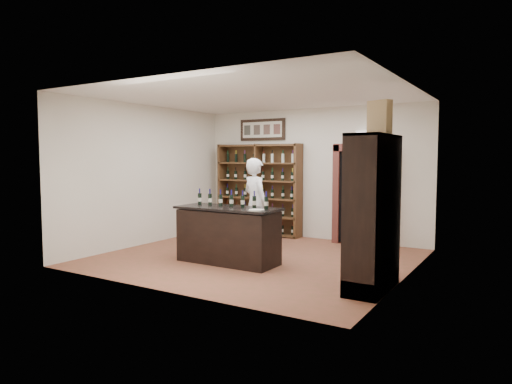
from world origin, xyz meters
TOP-DOWN VIEW (x-y plane):
  - floor at (0.00, 0.00)m, footprint 5.50×5.50m
  - ceiling at (0.00, 0.00)m, footprint 5.50×5.50m
  - wall_back at (0.00, 2.50)m, footprint 5.50×0.04m
  - wall_left at (-2.75, 0.00)m, footprint 0.04×5.00m
  - wall_right at (2.75, 0.00)m, footprint 0.04×5.00m
  - wine_shelf at (-1.30, 2.33)m, footprint 2.20×0.38m
  - framed_picture at (-1.30, 2.47)m, footprint 1.25×0.04m
  - arched_doorway at (1.25, 2.33)m, footprint 1.17×0.35m
  - emergency_light at (1.25, 2.42)m, footprint 0.30×0.10m
  - tasting_counter at (-0.20, -0.60)m, footprint 1.88×0.78m
  - counter_bottle_0 at (-0.92, -0.49)m, footprint 0.07×0.07m
  - counter_bottle_1 at (-0.68, -0.49)m, footprint 0.07×0.07m
  - counter_bottle_2 at (-0.44, -0.49)m, footprint 0.07×0.07m
  - counter_bottle_3 at (-0.20, -0.49)m, footprint 0.07×0.07m
  - counter_bottle_4 at (0.04, -0.49)m, footprint 0.07×0.07m
  - counter_bottle_5 at (0.28, -0.49)m, footprint 0.07×0.07m
  - counter_bottle_6 at (0.52, -0.49)m, footprint 0.07×0.07m
  - side_cabinet at (2.52, -0.90)m, footprint 0.48×1.20m
  - shopkeeper at (-0.41, 0.67)m, footprint 0.80×0.68m
  - plate at (0.52, -0.81)m, footprint 0.26×0.26m
  - wine_crate at (2.51, -0.72)m, footprint 0.37×0.26m

SIDE VIEW (x-z plane):
  - floor at x=0.00m, z-range 0.00..0.00m
  - tasting_counter at x=-0.20m, z-range -0.01..0.99m
  - side_cabinet at x=2.52m, z-range -0.35..1.85m
  - shopkeeper at x=-0.41m, z-range 0.00..1.86m
  - plate at x=0.52m, z-range 1.00..1.02m
  - wine_shelf at x=-1.30m, z-range 0.00..2.20m
  - counter_bottle_0 at x=-0.92m, z-range 0.96..1.26m
  - counter_bottle_1 at x=-0.68m, z-range 0.96..1.26m
  - counter_bottle_2 at x=-0.44m, z-range 0.96..1.26m
  - counter_bottle_3 at x=-0.20m, z-range 0.96..1.26m
  - counter_bottle_4 at x=0.04m, z-range 0.96..1.26m
  - counter_bottle_5 at x=0.28m, z-range 0.96..1.26m
  - counter_bottle_6 at x=0.52m, z-range 0.96..1.26m
  - arched_doorway at x=1.25m, z-range 0.05..2.22m
  - wall_back at x=0.00m, z-range 0.00..3.00m
  - wall_left at x=-2.75m, z-range 0.00..3.00m
  - wall_right at x=2.75m, z-range 0.00..3.00m
  - emergency_light at x=1.25m, z-range 2.35..2.45m
  - wine_crate at x=2.51m, z-range 2.20..2.68m
  - framed_picture at x=-1.30m, z-range 2.29..2.81m
  - ceiling at x=0.00m, z-range 3.00..3.00m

